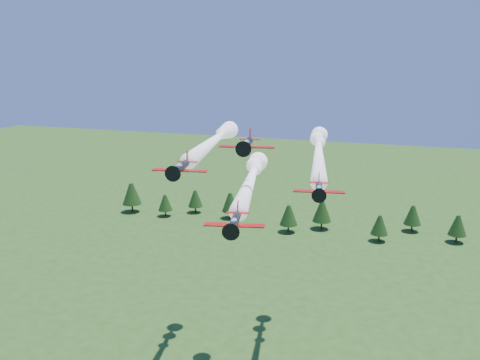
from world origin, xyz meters
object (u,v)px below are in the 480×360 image
(plane_lead, at_px, (251,177))
(plane_left, at_px, (215,139))
(plane_right, at_px, (319,150))
(plane_slot, at_px, (247,144))

(plane_lead, relative_size, plane_left, 0.95)
(plane_left, distance_m, plane_right, 19.93)
(plane_right, bearing_deg, plane_left, -171.13)
(plane_left, bearing_deg, plane_slot, -65.76)
(plane_right, height_order, plane_slot, plane_slot)
(plane_left, bearing_deg, plane_right, 9.68)
(plane_left, height_order, plane_slot, plane_slot)
(plane_left, bearing_deg, plane_lead, -52.25)
(plane_lead, distance_m, plane_left, 14.50)
(plane_lead, xyz_separation_m, plane_slot, (1.96, -8.69, 7.26))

